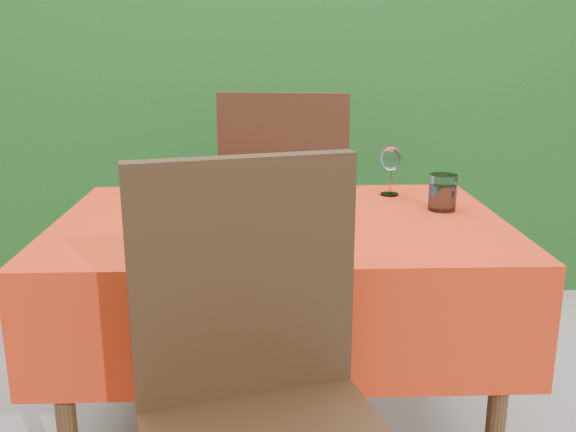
{
  "coord_description": "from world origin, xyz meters",
  "views": [
    {
      "loc": [
        -0.04,
        -1.76,
        1.23
      ],
      "look_at": [
        0.02,
        -0.05,
        0.77
      ],
      "focal_mm": 40.0,
      "sensor_mm": 36.0,
      "label": 1
    }
  ],
  "objects_px": {
    "chair_near": "(260,389)",
    "chair_far": "(287,207)",
    "water_glass": "(442,194)",
    "pasta_plate": "(310,190)",
    "wine_glass": "(391,160)",
    "fork": "(159,220)",
    "pizza_plate": "(286,221)"
  },
  "relations": [
    {
      "from": "chair_near",
      "to": "pizza_plate",
      "type": "bearing_deg",
      "value": 67.34
    },
    {
      "from": "pizza_plate",
      "to": "fork",
      "type": "relative_size",
      "value": 1.57
    },
    {
      "from": "chair_near",
      "to": "water_glass",
      "type": "height_order",
      "value": "chair_near"
    },
    {
      "from": "chair_near",
      "to": "pizza_plate",
      "type": "relative_size",
      "value": 2.97
    },
    {
      "from": "chair_near",
      "to": "pasta_plate",
      "type": "relative_size",
      "value": 4.48
    },
    {
      "from": "pasta_plate",
      "to": "wine_glass",
      "type": "distance_m",
      "value": 0.28
    },
    {
      "from": "wine_glass",
      "to": "water_glass",
      "type": "bearing_deg",
      "value": -59.23
    },
    {
      "from": "chair_near",
      "to": "chair_far",
      "type": "height_order",
      "value": "chair_far"
    },
    {
      "from": "chair_far",
      "to": "water_glass",
      "type": "relative_size",
      "value": 9.83
    },
    {
      "from": "pasta_plate",
      "to": "chair_near",
      "type": "bearing_deg",
      "value": -99.85
    },
    {
      "from": "chair_far",
      "to": "pasta_plate",
      "type": "relative_size",
      "value": 4.65
    },
    {
      "from": "pizza_plate",
      "to": "water_glass",
      "type": "bearing_deg",
      "value": 23.75
    },
    {
      "from": "chair_near",
      "to": "chair_far",
      "type": "xyz_separation_m",
      "value": [
        0.1,
        1.33,
        0.02
      ]
    },
    {
      "from": "water_glass",
      "to": "chair_near",
      "type": "bearing_deg",
      "value": -126.67
    },
    {
      "from": "pasta_plate",
      "to": "fork",
      "type": "xyz_separation_m",
      "value": [
        -0.44,
        -0.27,
        -0.02
      ]
    },
    {
      "from": "pasta_plate",
      "to": "wine_glass",
      "type": "bearing_deg",
      "value": 4.11
    },
    {
      "from": "chair_near",
      "to": "pasta_plate",
      "type": "xyz_separation_m",
      "value": [
        0.16,
        0.91,
        0.19
      ]
    },
    {
      "from": "pasta_plate",
      "to": "wine_glass",
      "type": "relative_size",
      "value": 1.39
    },
    {
      "from": "chair_far",
      "to": "pasta_plate",
      "type": "bearing_deg",
      "value": 106.69
    },
    {
      "from": "wine_glass",
      "to": "pizza_plate",
      "type": "bearing_deg",
      "value": -130.83
    },
    {
      "from": "pasta_plate",
      "to": "water_glass",
      "type": "height_order",
      "value": "water_glass"
    },
    {
      "from": "pasta_plate",
      "to": "chair_far",
      "type": "bearing_deg",
      "value": 98.06
    },
    {
      "from": "wine_glass",
      "to": "fork",
      "type": "distance_m",
      "value": 0.77
    },
    {
      "from": "water_glass",
      "to": "fork",
      "type": "relative_size",
      "value": 0.49
    },
    {
      "from": "chair_near",
      "to": "pasta_plate",
      "type": "bearing_deg",
      "value": 65.02
    },
    {
      "from": "chair_far",
      "to": "pizza_plate",
      "type": "xyz_separation_m",
      "value": [
        -0.03,
        -0.81,
        0.17
      ]
    },
    {
      "from": "chair_far",
      "to": "wine_glass",
      "type": "height_order",
      "value": "chair_far"
    },
    {
      "from": "wine_glass",
      "to": "pasta_plate",
      "type": "bearing_deg",
      "value": -175.89
    },
    {
      "from": "chair_near",
      "to": "water_glass",
      "type": "distance_m",
      "value": 0.93
    },
    {
      "from": "chair_far",
      "to": "wine_glass",
      "type": "distance_m",
      "value": 0.58
    },
    {
      "from": "wine_glass",
      "to": "fork",
      "type": "height_order",
      "value": "wine_glass"
    },
    {
      "from": "pasta_plate",
      "to": "water_glass",
      "type": "distance_m",
      "value": 0.42
    }
  ]
}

